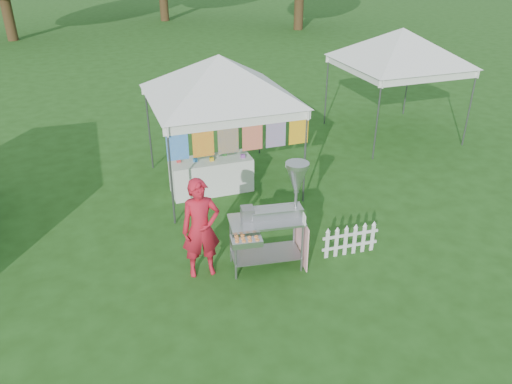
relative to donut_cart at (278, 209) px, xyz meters
name	(u,v)px	position (x,y,z in m)	size (l,w,h in m)	color
ground	(277,267)	(-0.02, -0.06, -1.14)	(120.00, 120.00, 0.00)	#214814
canopy_main	(219,55)	(-0.02, 3.43, 1.85)	(4.24, 4.24, 3.45)	#59595E
canopy_right	(403,28)	(5.48, 4.94, 1.86)	(4.24, 4.24, 3.45)	#59595E
donut_cart	(278,209)	(0.00, 0.00, 0.00)	(1.48, 0.92, 1.93)	gray
vendor	(201,229)	(-1.29, 0.21, -0.24)	(0.65, 0.43, 1.79)	red
picket_fence	(350,241)	(1.37, -0.13, -0.85)	(1.08, 0.09, 0.56)	white
display_table	(211,175)	(-0.36, 3.16, -0.74)	(1.80, 0.70, 0.78)	white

